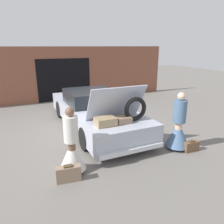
{
  "coord_description": "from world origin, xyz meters",
  "views": [
    {
      "loc": [
        -2.59,
        -7.04,
        2.83
      ],
      "look_at": [
        0.0,
        -1.47,
        0.96
      ],
      "focal_mm": 35.0,
      "sensor_mm": 36.0,
      "label": 1
    }
  ],
  "objects": [
    {
      "name": "person_left",
      "position": [
        -1.52,
        -2.56,
        0.55
      ],
      "size": [
        0.62,
        0.62,
        1.56
      ],
      "rotation": [
        0.0,
        0.0,
        -1.82
      ],
      "color": "brown",
      "rests_on": "ground_plane"
    },
    {
      "name": "ground_plane",
      "position": [
        0.0,
        0.0,
        0.0
      ],
      "size": [
        40.0,
        40.0,
        0.0
      ],
      "primitive_type": "plane",
      "color": "slate"
    },
    {
      "name": "person_right",
      "position": [
        1.52,
        -2.64,
        0.58
      ],
      "size": [
        0.67,
        0.67,
        1.64
      ],
      "rotation": [
        0.0,
        0.0,
        1.69
      ],
      "color": "beige",
      "rests_on": "ground_plane"
    },
    {
      "name": "suitcase_beside_left_person",
      "position": [
        -1.7,
        -2.9,
        0.18
      ],
      "size": [
        0.55,
        0.25,
        0.38
      ],
      "color": "#8C7259",
      "rests_on": "ground_plane"
    },
    {
      "name": "suitcase_beside_right_person",
      "position": [
        1.75,
        -2.94,
        0.14
      ],
      "size": [
        0.46,
        0.18,
        0.31
      ],
      "color": "brown",
      "rests_on": "ground_plane"
    },
    {
      "name": "garage_wall_back",
      "position": [
        0.0,
        4.54,
        1.39
      ],
      "size": [
        12.0,
        0.14,
        2.8
      ],
      "color": "brown",
      "rests_on": "ground_plane"
    },
    {
      "name": "car",
      "position": [
        0.0,
        0.01,
        0.59
      ],
      "size": [
        1.99,
        5.45,
        1.8
      ],
      "color": "#B2B7C6",
      "rests_on": "ground_plane"
    }
  ]
}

